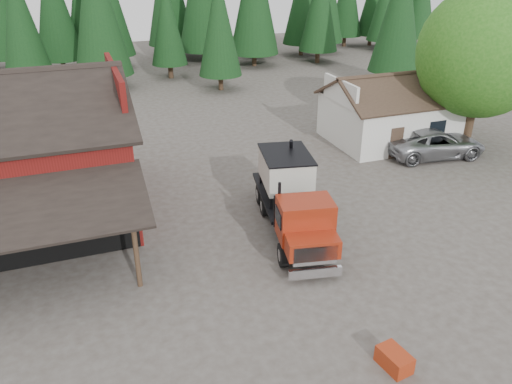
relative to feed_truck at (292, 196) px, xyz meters
name	(u,v)px	position (x,y,z in m)	size (l,w,h in m)	color
ground	(292,286)	(-1.73, -4.02, -1.79)	(120.00, 120.00, 0.00)	#463F37
farmhouse	(390,117)	(11.27, 8.97, -0.12)	(8.60, 6.42, 4.65)	silver
deciduous_tree	(482,57)	(15.28, 5.95, 4.12)	(8.00, 8.00, 10.20)	#382619
conifer_backdrop	(138,68)	(-1.73, 37.98, -1.79)	(76.00, 16.00, 16.00)	#113315
near_pine_b	(219,24)	(4.27, 25.98, 4.10)	(3.96, 3.96, 10.40)	#382619
near_pine_c	(400,10)	(20.27, 21.98, 5.10)	(4.84, 4.84, 12.40)	#382619
near_pine_d	(96,6)	(-5.73, 29.98, 5.60)	(5.28, 5.28, 13.40)	#382619
feed_truck	(292,196)	(0.00, 0.00, 0.00)	(3.83, 8.75, 3.83)	black
silver_car	(435,143)	(12.27, 5.38, -0.91)	(2.91, 6.30, 1.75)	#999BA0
equip_box	(394,360)	(-0.41, -8.99, -1.49)	(0.70, 1.10, 0.60)	#972B10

